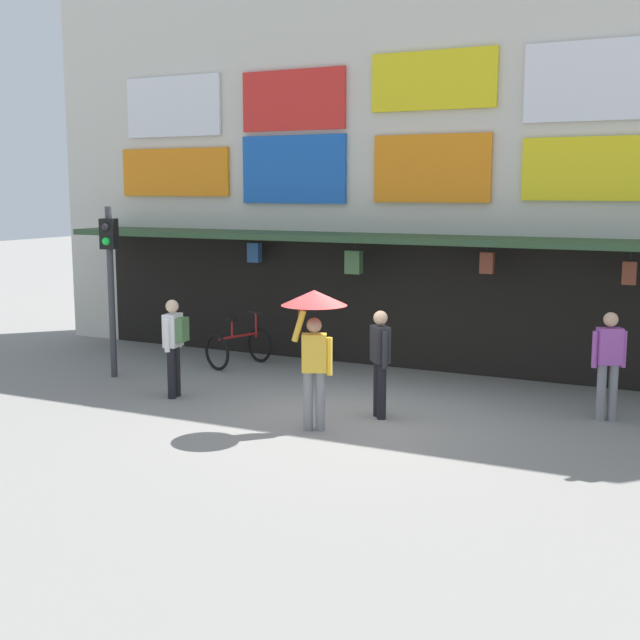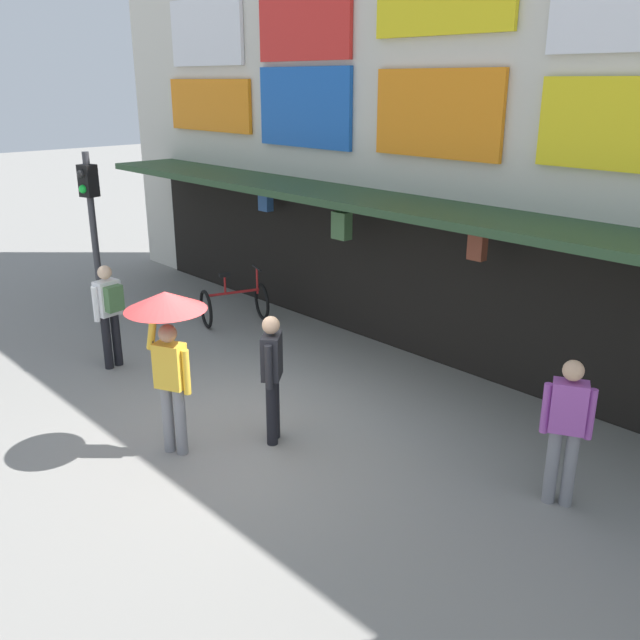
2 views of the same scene
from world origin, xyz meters
The scene contains 8 objects.
ground_plane centered at (0.00, 0.00, 0.00)m, with size 80.00×80.00×0.00m, color gray.
shopfront centered at (0.00, 4.57, 3.96)m, with size 18.00×2.60×8.00m.
traffic_light_near centered at (-5.14, 0.80, 2.14)m, with size 0.33×0.35×3.20m.
bicycle_parked centered at (-3.54, 2.69, 0.39)m, with size 1.05×1.33×1.05m.
pedestrian_in_green centered at (0.45, 0.36, 0.95)m, with size 0.40×0.42×1.68m.
pedestrian_in_white centered at (3.62, 1.77, 0.98)m, with size 0.48×0.46×1.68m.
pedestrian_with_umbrella centered at (-0.15, -0.71, 1.64)m, with size 0.96×0.96×2.08m.
pedestrian_in_black centered at (-3.15, 0.01, 0.98)m, with size 0.40×0.52×1.68m.
Camera 2 is at (6.60, -4.55, 4.37)m, focal length 38.68 mm.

